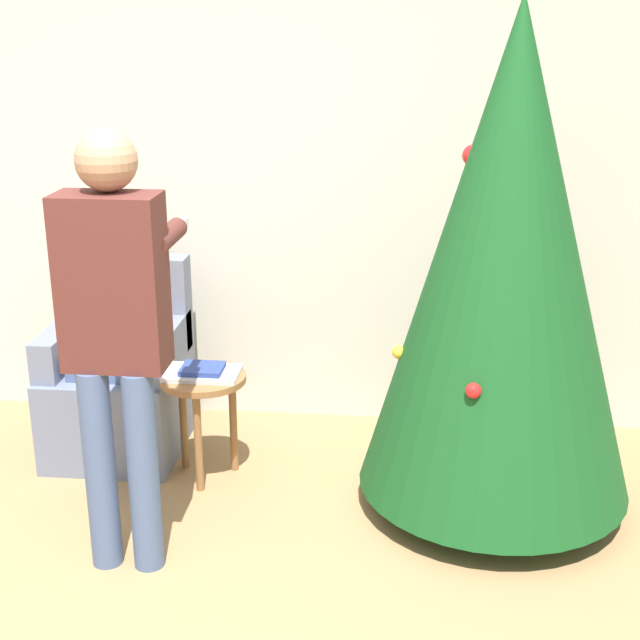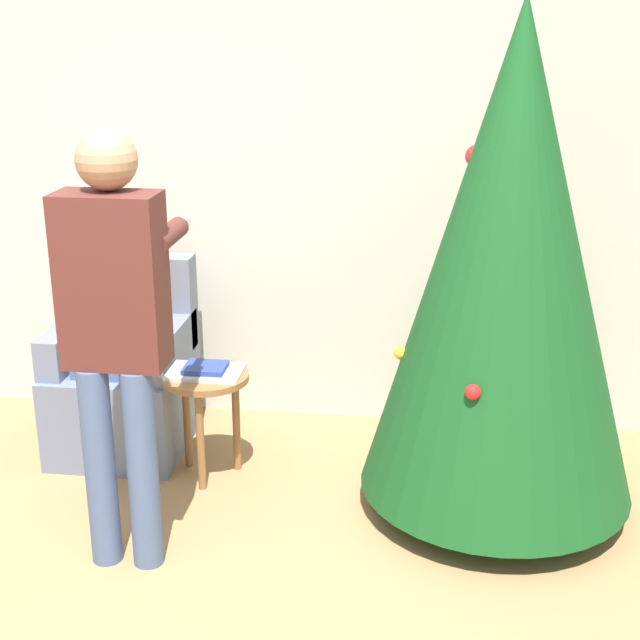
# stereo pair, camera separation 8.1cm
# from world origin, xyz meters

# --- Properties ---
(wall_back) EXTENTS (8.00, 0.06, 2.70)m
(wall_back) POSITION_xyz_m (0.00, 2.23, 1.35)
(wall_back) COLOR beige
(wall_back) RESTS_ON ground_plane
(christmas_tree) EXTENTS (1.17, 1.17, 2.15)m
(christmas_tree) POSITION_xyz_m (1.22, 1.37, 1.13)
(christmas_tree) COLOR brown
(christmas_tree) RESTS_ON ground_plane
(armchair) EXTENTS (0.62, 0.67, 0.93)m
(armchair) POSITION_xyz_m (-0.58, 1.75, 0.34)
(armchair) COLOR slate
(armchair) RESTS_ON ground_plane
(person_seated) EXTENTS (0.36, 0.46, 1.27)m
(person_seated) POSITION_xyz_m (-0.58, 1.73, 0.70)
(person_seated) COLOR #475B84
(person_seated) RESTS_ON ground_plane
(person_standing) EXTENTS (0.40, 0.57, 1.69)m
(person_standing) POSITION_xyz_m (-0.24, 0.79, 1.01)
(person_standing) COLOR #475B84
(person_standing) RESTS_ON ground_plane
(side_stool) EXTENTS (0.40, 0.40, 0.51)m
(side_stool) POSITION_xyz_m (-0.09, 1.47, 0.42)
(side_stool) COLOR olive
(side_stool) RESTS_ON ground_plane
(laptop) EXTENTS (0.34, 0.22, 0.02)m
(laptop) POSITION_xyz_m (-0.09, 1.47, 0.52)
(laptop) COLOR silver
(laptop) RESTS_ON side_stool
(book) EXTENTS (0.19, 0.16, 0.02)m
(book) POSITION_xyz_m (-0.09, 1.47, 0.54)
(book) COLOR navy
(book) RESTS_ON laptop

